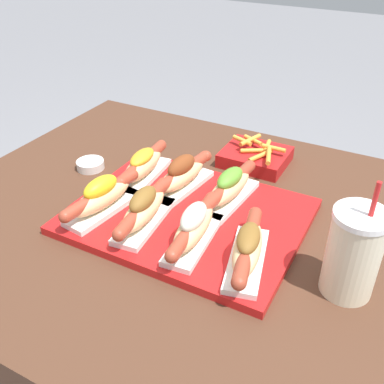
{
  "coord_description": "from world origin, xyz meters",
  "views": [
    {
      "loc": [
        0.41,
        -0.69,
        1.25
      ],
      "look_at": [
        0.04,
        0.0,
        0.74
      ],
      "focal_mm": 42.0,
      "sensor_mm": 36.0,
      "label": 1
    }
  ],
  "objects_px": {
    "hot_dog_6": "(229,187)",
    "fries_basket": "(255,156)",
    "hot_dog_2": "(194,227)",
    "hot_dog_0": "(102,197)",
    "hot_dog_3": "(248,248)",
    "drink_cup": "(353,253)",
    "hot_dog_1": "(144,209)",
    "hot_dog_4": "(143,165)",
    "serving_tray": "(188,216)",
    "sauce_bowl": "(90,164)",
    "hot_dog_5": "(181,175)"
  },
  "relations": [
    {
      "from": "hot_dog_4",
      "to": "hot_dog_5",
      "type": "relative_size",
      "value": 1.0
    },
    {
      "from": "hot_dog_0",
      "to": "fries_basket",
      "type": "xyz_separation_m",
      "value": [
        0.2,
        0.37,
        -0.03
      ]
    },
    {
      "from": "hot_dog_3",
      "to": "hot_dog_0",
      "type": "bearing_deg",
      "value": 178.39
    },
    {
      "from": "hot_dog_1",
      "to": "hot_dog_4",
      "type": "height_order",
      "value": "hot_dog_1"
    },
    {
      "from": "hot_dog_6",
      "to": "sauce_bowl",
      "type": "distance_m",
      "value": 0.38
    },
    {
      "from": "hot_dog_4",
      "to": "sauce_bowl",
      "type": "distance_m",
      "value": 0.16
    },
    {
      "from": "hot_dog_1",
      "to": "hot_dog_6",
      "type": "relative_size",
      "value": 1.0
    },
    {
      "from": "hot_dog_5",
      "to": "drink_cup",
      "type": "xyz_separation_m",
      "value": [
        0.39,
        -0.13,
        0.03
      ]
    },
    {
      "from": "drink_cup",
      "to": "serving_tray",
      "type": "bearing_deg",
      "value": 171.49
    },
    {
      "from": "hot_dog_1",
      "to": "hot_dog_5",
      "type": "distance_m",
      "value": 0.15
    },
    {
      "from": "hot_dog_3",
      "to": "sauce_bowl",
      "type": "xyz_separation_m",
      "value": [
        -0.49,
        0.16,
        -0.04
      ]
    },
    {
      "from": "hot_dog_3",
      "to": "fries_basket",
      "type": "height_order",
      "value": "hot_dog_3"
    },
    {
      "from": "hot_dog_2",
      "to": "drink_cup",
      "type": "relative_size",
      "value": 0.99
    },
    {
      "from": "hot_dog_4",
      "to": "drink_cup",
      "type": "bearing_deg",
      "value": -14.23
    },
    {
      "from": "fries_basket",
      "to": "hot_dog_2",
      "type": "bearing_deg",
      "value": -86.97
    },
    {
      "from": "hot_dog_0",
      "to": "sauce_bowl",
      "type": "distance_m",
      "value": 0.22
    },
    {
      "from": "hot_dog_2",
      "to": "hot_dog_5",
      "type": "distance_m",
      "value": 0.19
    },
    {
      "from": "hot_dog_1",
      "to": "hot_dog_2",
      "type": "distance_m",
      "value": 0.11
    },
    {
      "from": "hot_dog_2",
      "to": "hot_dog_5",
      "type": "xyz_separation_m",
      "value": [
        -0.11,
        0.16,
        0.0
      ]
    },
    {
      "from": "hot_dog_6",
      "to": "sauce_bowl",
      "type": "bearing_deg",
      "value": -179.15
    },
    {
      "from": "sauce_bowl",
      "to": "drink_cup",
      "type": "xyz_separation_m",
      "value": [
        0.66,
        -0.13,
        0.07
      ]
    },
    {
      "from": "hot_dog_2",
      "to": "drink_cup",
      "type": "xyz_separation_m",
      "value": [
        0.28,
        0.03,
        0.03
      ]
    },
    {
      "from": "hot_dog_0",
      "to": "hot_dog_2",
      "type": "relative_size",
      "value": 1.0
    },
    {
      "from": "drink_cup",
      "to": "fries_basket",
      "type": "bearing_deg",
      "value": 130.94
    },
    {
      "from": "hot_dog_1",
      "to": "sauce_bowl",
      "type": "distance_m",
      "value": 0.3
    },
    {
      "from": "hot_dog_6",
      "to": "drink_cup",
      "type": "distance_m",
      "value": 0.31
    },
    {
      "from": "fries_basket",
      "to": "sauce_bowl",
      "type": "bearing_deg",
      "value": -148.22
    },
    {
      "from": "hot_dog_1",
      "to": "hot_dog_0",
      "type": "bearing_deg",
      "value": -178.01
    },
    {
      "from": "serving_tray",
      "to": "hot_dog_0",
      "type": "distance_m",
      "value": 0.18
    },
    {
      "from": "hot_dog_2",
      "to": "hot_dog_4",
      "type": "distance_m",
      "value": 0.26
    },
    {
      "from": "hot_dog_1",
      "to": "fries_basket",
      "type": "bearing_deg",
      "value": 75.58
    },
    {
      "from": "hot_dog_4",
      "to": "drink_cup",
      "type": "relative_size",
      "value": 0.99
    },
    {
      "from": "hot_dog_0",
      "to": "hot_dog_2",
      "type": "distance_m",
      "value": 0.22
    },
    {
      "from": "hot_dog_0",
      "to": "hot_dog_4",
      "type": "height_order",
      "value": "hot_dog_0"
    },
    {
      "from": "hot_dog_1",
      "to": "fries_basket",
      "type": "height_order",
      "value": "hot_dog_1"
    },
    {
      "from": "hot_dog_3",
      "to": "sauce_bowl",
      "type": "bearing_deg",
      "value": 161.58
    },
    {
      "from": "hot_dog_3",
      "to": "drink_cup",
      "type": "distance_m",
      "value": 0.18
    },
    {
      "from": "hot_dog_2",
      "to": "hot_dog_3",
      "type": "relative_size",
      "value": 1.02
    },
    {
      "from": "hot_dog_2",
      "to": "hot_dog_5",
      "type": "bearing_deg",
      "value": 126.06
    },
    {
      "from": "hot_dog_6",
      "to": "fries_basket",
      "type": "relative_size",
      "value": 1.36
    },
    {
      "from": "fries_basket",
      "to": "hot_dog_3",
      "type": "bearing_deg",
      "value": -71.0
    },
    {
      "from": "hot_dog_3",
      "to": "drink_cup",
      "type": "relative_size",
      "value": 0.97
    },
    {
      "from": "serving_tray",
      "to": "hot_dog_5",
      "type": "relative_size",
      "value": 2.17
    },
    {
      "from": "hot_dog_5",
      "to": "sauce_bowl",
      "type": "distance_m",
      "value": 0.27
    },
    {
      "from": "drink_cup",
      "to": "hot_dog_2",
      "type": "bearing_deg",
      "value": -174.36
    },
    {
      "from": "serving_tray",
      "to": "fries_basket",
      "type": "bearing_deg",
      "value": 83.07
    },
    {
      "from": "hot_dog_1",
      "to": "hot_dog_2",
      "type": "relative_size",
      "value": 1.0
    },
    {
      "from": "hot_dog_0",
      "to": "hot_dog_3",
      "type": "distance_m",
      "value": 0.33
    },
    {
      "from": "hot_dog_2",
      "to": "hot_dog_6",
      "type": "height_order",
      "value": "hot_dog_2"
    },
    {
      "from": "hot_dog_2",
      "to": "hot_dog_6",
      "type": "bearing_deg",
      "value": 89.3
    }
  ]
}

